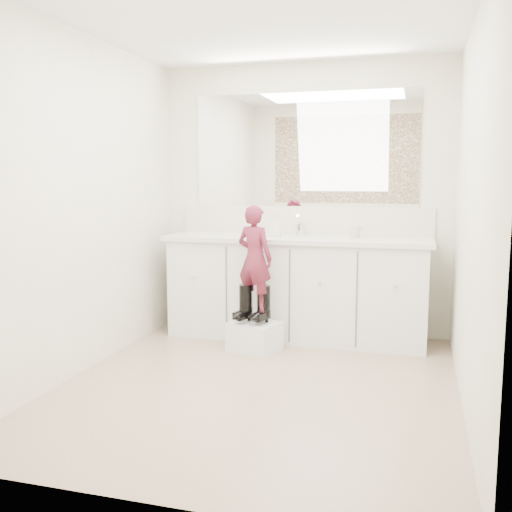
% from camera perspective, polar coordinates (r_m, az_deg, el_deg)
% --- Properties ---
extents(floor, '(3.00, 3.00, 0.00)m').
position_cam_1_polar(floor, '(3.95, 0.25, -12.78)').
color(floor, '#816754').
rests_on(floor, ground).
extents(ceiling, '(3.00, 3.00, 0.00)m').
position_cam_1_polar(ceiling, '(3.84, 0.28, 23.06)').
color(ceiling, white).
rests_on(ceiling, wall_back).
extents(wall_back, '(2.60, 0.00, 2.60)m').
position_cam_1_polar(wall_back, '(5.17, 4.77, 5.64)').
color(wall_back, beige).
rests_on(wall_back, floor).
extents(wall_front, '(2.60, 0.00, 2.60)m').
position_cam_1_polar(wall_front, '(2.30, -9.86, 3.05)').
color(wall_front, beige).
rests_on(wall_front, floor).
extents(wall_left, '(0.00, 3.00, 3.00)m').
position_cam_1_polar(wall_left, '(4.25, -16.95, 4.90)').
color(wall_left, beige).
rests_on(wall_left, floor).
extents(wall_right, '(0.00, 3.00, 3.00)m').
position_cam_1_polar(wall_right, '(3.58, 20.77, 4.28)').
color(wall_right, beige).
rests_on(wall_right, floor).
extents(vanity_cabinet, '(2.20, 0.55, 0.85)m').
position_cam_1_polar(vanity_cabinet, '(4.99, 4.06, -3.40)').
color(vanity_cabinet, silver).
rests_on(vanity_cabinet, floor).
extents(countertop, '(2.28, 0.58, 0.04)m').
position_cam_1_polar(countertop, '(4.91, 4.07, 1.68)').
color(countertop, beige).
rests_on(countertop, vanity_cabinet).
extents(backsplash, '(2.28, 0.03, 0.25)m').
position_cam_1_polar(backsplash, '(5.16, 4.72, 3.58)').
color(backsplash, beige).
rests_on(backsplash, countertop).
extents(mirror, '(2.00, 0.02, 1.00)m').
position_cam_1_polar(mirror, '(5.16, 4.80, 10.53)').
color(mirror, white).
rests_on(mirror, wall_back).
extents(dot_panel, '(2.00, 0.01, 1.20)m').
position_cam_1_polar(dot_panel, '(2.32, -10.01, 14.22)').
color(dot_panel, '#472819').
rests_on(dot_panel, wall_front).
extents(faucet, '(0.08, 0.08, 0.10)m').
position_cam_1_polar(faucet, '(5.06, 4.46, 2.65)').
color(faucet, silver).
rests_on(faucet, countertop).
extents(cup, '(0.12, 0.12, 0.10)m').
position_cam_1_polar(cup, '(4.89, 9.88, 2.37)').
color(cup, beige).
rests_on(cup, countertop).
extents(soap_bottle, '(0.10, 0.10, 0.21)m').
position_cam_1_polar(soap_bottle, '(4.95, 1.90, 3.18)').
color(soap_bottle, silver).
rests_on(soap_bottle, countertop).
extents(step_stool, '(0.44, 0.40, 0.23)m').
position_cam_1_polar(step_stool, '(4.67, -0.13, -8.04)').
color(step_stool, white).
rests_on(step_stool, floor).
extents(boot_left, '(0.17, 0.23, 0.31)m').
position_cam_1_polar(boot_left, '(4.62, -1.03, -4.75)').
color(boot_left, black).
rests_on(boot_left, step_stool).
extents(boot_right, '(0.17, 0.23, 0.31)m').
position_cam_1_polar(boot_right, '(4.58, 0.77, -4.86)').
color(boot_right, black).
rests_on(boot_right, step_stool).
extents(toddler, '(0.36, 0.29, 0.85)m').
position_cam_1_polar(toddler, '(4.53, -0.13, -0.23)').
color(toddler, '#952E4F').
rests_on(toddler, step_stool).
extents(toothbrush, '(0.13, 0.05, 0.06)m').
position_cam_1_polar(toothbrush, '(4.49, 0.69, 1.32)').
color(toothbrush, '#D25187').
rests_on(toothbrush, toddler).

